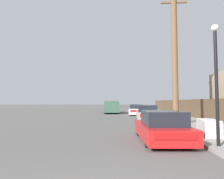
{
  "coord_description": "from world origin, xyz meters",
  "views": [
    {
      "loc": [
        0.27,
        -2.66,
        1.7
      ],
      "look_at": [
        -0.44,
        8.92,
        2.4
      ],
      "focal_mm": 32.0,
      "sensor_mm": 36.0,
      "label": 1
    }
  ],
  "objects_px": {
    "discarded_fridge": "(209,127)",
    "parked_sports_car_red": "(162,127)",
    "car_parked_mid": "(147,114)",
    "pickup_truck": "(112,107)",
    "utility_pole": "(175,55)",
    "car_parked_far": "(136,110)",
    "street_lamp": "(216,74)"
  },
  "relations": [
    {
      "from": "discarded_fridge",
      "to": "parked_sports_car_red",
      "type": "distance_m",
      "value": 2.51
    },
    {
      "from": "car_parked_mid",
      "to": "pickup_truck",
      "type": "xyz_separation_m",
      "value": [
        -3.83,
        11.23,
        0.25
      ]
    },
    {
      "from": "car_parked_mid",
      "to": "discarded_fridge",
      "type": "bearing_deg",
      "value": -74.33
    },
    {
      "from": "car_parked_mid",
      "to": "utility_pole",
      "type": "relative_size",
      "value": 0.45
    },
    {
      "from": "car_parked_mid",
      "to": "car_parked_far",
      "type": "distance_m",
      "value": 7.81
    },
    {
      "from": "car_parked_mid",
      "to": "pickup_truck",
      "type": "relative_size",
      "value": 0.74
    },
    {
      "from": "parked_sports_car_red",
      "to": "car_parked_mid",
      "type": "height_order",
      "value": "car_parked_mid"
    },
    {
      "from": "utility_pole",
      "to": "car_parked_far",
      "type": "bearing_deg",
      "value": 99.41
    },
    {
      "from": "parked_sports_car_red",
      "to": "car_parked_far",
      "type": "relative_size",
      "value": 1.0
    },
    {
      "from": "pickup_truck",
      "to": "utility_pole",
      "type": "relative_size",
      "value": 0.61
    },
    {
      "from": "discarded_fridge",
      "to": "car_parked_mid",
      "type": "bearing_deg",
      "value": 110.53
    },
    {
      "from": "pickup_truck",
      "to": "utility_pole",
      "type": "xyz_separation_m",
      "value": [
        5.33,
        -15.21,
        4.04
      ]
    },
    {
      "from": "discarded_fridge",
      "to": "car_parked_mid",
      "type": "xyz_separation_m",
      "value": [
        -1.95,
        8.13,
        0.16
      ]
    },
    {
      "from": "discarded_fridge",
      "to": "parked_sports_car_red",
      "type": "bearing_deg",
      "value": -152.07
    },
    {
      "from": "discarded_fridge",
      "to": "car_parked_far",
      "type": "height_order",
      "value": "car_parked_far"
    },
    {
      "from": "utility_pole",
      "to": "street_lamp",
      "type": "xyz_separation_m",
      "value": [
        -0.15,
        -6.42,
        -2.23
      ]
    },
    {
      "from": "parked_sports_car_red",
      "to": "utility_pole",
      "type": "relative_size",
      "value": 0.45
    },
    {
      "from": "utility_pole",
      "to": "street_lamp",
      "type": "height_order",
      "value": "utility_pole"
    },
    {
      "from": "discarded_fridge",
      "to": "parked_sports_car_red",
      "type": "xyz_separation_m",
      "value": [
        -2.34,
        -0.89,
        0.1
      ]
    },
    {
      "from": "car_parked_far",
      "to": "utility_pole",
      "type": "distance_m",
      "value": 12.69
    },
    {
      "from": "discarded_fridge",
      "to": "car_parked_mid",
      "type": "height_order",
      "value": "car_parked_mid"
    },
    {
      "from": "street_lamp",
      "to": "car_parked_far",
      "type": "bearing_deg",
      "value": 95.65
    },
    {
      "from": "parked_sports_car_red",
      "to": "pickup_truck",
      "type": "xyz_separation_m",
      "value": [
        -3.44,
        20.25,
        0.31
      ]
    },
    {
      "from": "discarded_fridge",
      "to": "car_parked_mid",
      "type": "distance_m",
      "value": 8.36
    },
    {
      "from": "discarded_fridge",
      "to": "parked_sports_car_red",
      "type": "relative_size",
      "value": 0.4
    },
    {
      "from": "car_parked_far",
      "to": "utility_pole",
      "type": "height_order",
      "value": "utility_pole"
    },
    {
      "from": "car_parked_mid",
      "to": "car_parked_far",
      "type": "xyz_separation_m",
      "value": [
        -0.45,
        7.8,
        -0.01
      ]
    },
    {
      "from": "street_lamp",
      "to": "utility_pole",
      "type": "bearing_deg",
      "value": 88.64
    },
    {
      "from": "car_parked_mid",
      "to": "street_lamp",
      "type": "height_order",
      "value": "street_lamp"
    },
    {
      "from": "discarded_fridge",
      "to": "utility_pole",
      "type": "xyz_separation_m",
      "value": [
        -0.45,
        4.15,
        4.44
      ]
    },
    {
      "from": "car_parked_far",
      "to": "pickup_truck",
      "type": "relative_size",
      "value": 0.73
    },
    {
      "from": "discarded_fridge",
      "to": "pickup_truck",
      "type": "bearing_deg",
      "value": 113.67
    }
  ]
}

